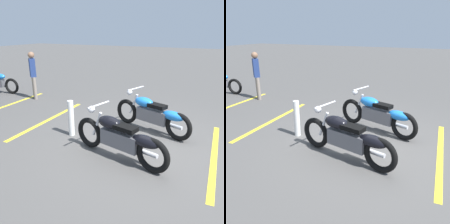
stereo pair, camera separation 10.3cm
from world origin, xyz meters
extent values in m
plane|color=#514F4C|center=(0.00, 0.00, 0.00)|extent=(60.00, 60.00, 0.00)
torus|color=black|center=(0.84, -1.04, 0.34)|extent=(0.67, 0.32, 0.67)
torus|color=black|center=(-0.64, -0.55, 0.34)|extent=(0.67, 0.32, 0.67)
cube|color=#59595E|center=(0.05, -0.78, 0.42)|extent=(0.87, 0.47, 0.32)
ellipsoid|color=blue|center=(0.31, -0.86, 0.72)|extent=(0.58, 0.43, 0.24)
ellipsoid|color=blue|center=(-0.49, -0.60, 0.56)|extent=(0.61, 0.40, 0.22)
cube|color=black|center=(-0.07, -0.74, 0.70)|extent=(0.49, 0.37, 0.09)
cylinder|color=silver|center=(0.62, -0.97, 0.60)|extent=(0.27, 0.14, 0.56)
cylinder|color=silver|center=(0.58, -0.95, 1.02)|extent=(0.23, 0.60, 0.04)
sphere|color=silver|center=(0.76, -1.01, 0.88)|extent=(0.15, 0.15, 0.15)
cylinder|color=silver|center=(-0.37, -0.78, 0.26)|extent=(0.69, 0.31, 0.09)
torus|color=black|center=(1.03, 0.61, 0.34)|extent=(0.68, 0.26, 0.67)
torus|color=black|center=(-0.49, 0.98, 0.34)|extent=(0.68, 0.26, 0.67)
cube|color=#59595E|center=(0.22, 0.81, 0.42)|extent=(0.87, 0.41, 0.32)
ellipsoid|color=black|center=(0.48, 0.74, 0.72)|extent=(0.57, 0.39, 0.24)
ellipsoid|color=black|center=(-0.34, 0.94, 0.56)|extent=(0.60, 0.36, 0.22)
cube|color=black|center=(0.09, 0.84, 0.70)|extent=(0.48, 0.34, 0.09)
cylinder|color=silver|center=(0.80, 0.67, 0.60)|extent=(0.27, 0.12, 0.56)
cylinder|color=silver|center=(0.75, 0.68, 1.02)|extent=(0.18, 0.61, 0.04)
sphere|color=silver|center=(0.95, 0.63, 0.88)|extent=(0.15, 0.15, 0.15)
cylinder|color=silver|center=(-0.20, 0.76, 0.26)|extent=(0.70, 0.25, 0.09)
torus|color=black|center=(6.15, -1.92, 0.31)|extent=(0.63, 0.19, 0.62)
ellipsoid|color=blue|center=(6.66, -1.85, 0.67)|extent=(0.52, 0.33, 0.22)
cylinder|color=gray|center=(4.75, -1.73, 0.41)|extent=(0.12, 0.12, 0.82)
cylinder|color=gray|center=(4.88, -1.83, 0.41)|extent=(0.12, 0.12, 0.82)
cube|color=navy|center=(4.82, -1.78, 1.14)|extent=(0.30, 0.29, 0.65)
sphere|color=#8C664C|center=(4.82, -1.78, 1.59)|extent=(0.22, 0.22, 0.22)
cylinder|color=white|center=(1.73, 0.28, 0.43)|extent=(0.14, 0.14, 0.87)
cube|color=yellow|center=(-1.47, -0.16, 0.00)|extent=(0.21, 3.20, 0.01)
cube|color=yellow|center=(2.93, -0.31, 0.00)|extent=(0.21, 3.20, 0.01)
cube|color=yellow|center=(5.09, -0.84, 0.00)|extent=(0.21, 3.20, 0.01)
camera|label=1|loc=(-1.46, 4.61, 2.45)|focal=38.02mm
camera|label=2|loc=(-1.37, 4.66, 2.45)|focal=38.02mm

